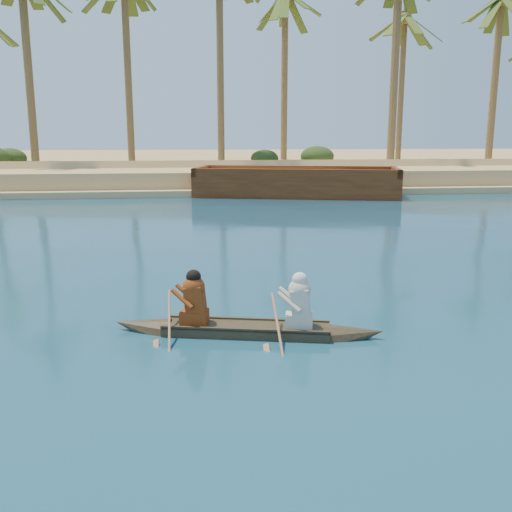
{
  "coord_description": "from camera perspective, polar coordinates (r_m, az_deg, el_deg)",
  "views": [
    {
      "loc": [
        -8.43,
        -9.84,
        3.44
      ],
      "look_at": [
        -6.98,
        1.8,
        0.93
      ],
      "focal_mm": 40.0,
      "sensor_mm": 36.0,
      "label": 1
    }
  ],
  "objects": [
    {
      "name": "shrub_cluster",
      "position": [
        42.25,
        4.48,
        8.99
      ],
      "size": [
        100.0,
        6.0,
        2.4
      ],
      "primitive_type": null,
      "color": "#1D3111",
      "rests_on": "ground"
    },
    {
      "name": "barge_mid",
      "position": [
        32.8,
        4.07,
        7.18
      ],
      "size": [
        11.95,
        6.51,
        1.89
      ],
      "rotation": [
        0.0,
        0.0,
        -0.25
      ],
      "color": "brown",
      "rests_on": "ground"
    },
    {
      "name": "canoe",
      "position": [
        10.03,
        -0.98,
        -6.46
      ],
      "size": [
        4.77,
        1.7,
        1.31
      ],
      "rotation": [
        0.0,
        0.0,
        -0.23
      ],
      "color": "#3E3522",
      "rests_on": "ground"
    },
    {
      "name": "sandy_embankment",
      "position": [
        57.42,
        1.38,
        9.16
      ],
      "size": [
        150.0,
        51.0,
        1.5
      ],
      "color": "tan",
      "rests_on": "ground"
    },
    {
      "name": "palm_grove",
      "position": [
        45.85,
        3.72,
        17.75
      ],
      "size": [
        110.0,
        14.0,
        16.0
      ],
      "primitive_type": null,
      "color": "#38501C",
      "rests_on": "ground"
    }
  ]
}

